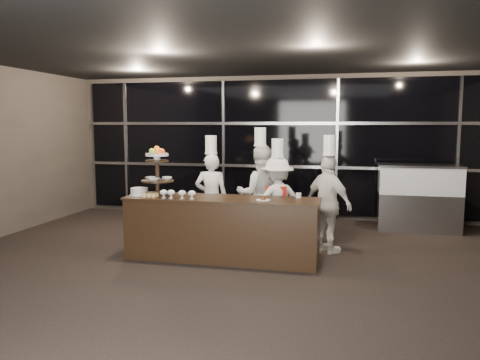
% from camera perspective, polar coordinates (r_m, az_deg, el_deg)
% --- Properties ---
extents(room, '(10.00, 10.00, 10.00)m').
position_cam_1_polar(room, '(5.08, -3.59, 1.37)').
color(room, black).
rests_on(room, ground).
extents(window_wall, '(8.60, 0.10, 2.80)m').
position_cam_1_polar(window_wall, '(9.90, 4.75, 4.02)').
color(window_wall, black).
rests_on(window_wall, ground).
extents(buffet_counter, '(2.84, 0.74, 0.92)m').
position_cam_1_polar(buffet_counter, '(6.89, -2.21, -5.91)').
color(buffet_counter, black).
rests_on(buffet_counter, ground).
extents(display_stand, '(0.48, 0.48, 0.74)m').
position_cam_1_polar(display_stand, '(7.08, -10.07, 1.50)').
color(display_stand, black).
rests_on(display_stand, buffet_counter).
extents(compotes, '(0.54, 0.11, 0.12)m').
position_cam_1_polar(compotes, '(6.77, -7.68, -1.57)').
color(compotes, silver).
rests_on(compotes, buffet_counter).
extents(layer_cake, '(0.30, 0.30, 0.11)m').
position_cam_1_polar(layer_cake, '(7.19, -12.17, -1.40)').
color(layer_cake, white).
rests_on(layer_cake, buffet_counter).
extents(pastry_squares, '(0.20, 0.13, 0.05)m').
position_cam_1_polar(pastry_squares, '(6.99, -10.84, -1.81)').
color(pastry_squares, '#FAD47A').
rests_on(pastry_squares, buffet_counter).
extents(small_plate, '(0.20, 0.20, 0.05)m').
position_cam_1_polar(small_plate, '(6.56, 2.85, -2.37)').
color(small_plate, white).
rests_on(small_plate, buffet_counter).
extents(chef_cup, '(0.08, 0.08, 0.07)m').
position_cam_1_polar(chef_cup, '(6.84, 7.15, -1.87)').
color(chef_cup, white).
rests_on(chef_cup, buffet_counter).
extents(display_case, '(1.47, 0.64, 1.24)m').
position_cam_1_polar(display_case, '(9.32, 20.97, -1.63)').
color(display_case, '#A5A5AA').
rests_on(display_case, ground).
extents(chef_a, '(0.60, 0.45, 1.80)m').
position_cam_1_polar(chef_a, '(7.86, -3.51, -1.96)').
color(chef_a, silver).
rests_on(chef_a, ground).
extents(chef_b, '(0.93, 0.80, 1.93)m').
position_cam_1_polar(chef_b, '(7.84, 2.45, -1.65)').
color(chef_b, silver).
rests_on(chef_b, ground).
extents(chef_c, '(1.08, 0.97, 1.76)m').
position_cam_1_polar(chef_c, '(7.61, 4.54, -2.59)').
color(chef_c, white).
rests_on(chef_c, ground).
extents(chef_d, '(0.92, 0.86, 1.82)m').
position_cam_1_polar(chef_d, '(7.30, 10.72, -2.76)').
color(chef_d, white).
rests_on(chef_d, ground).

